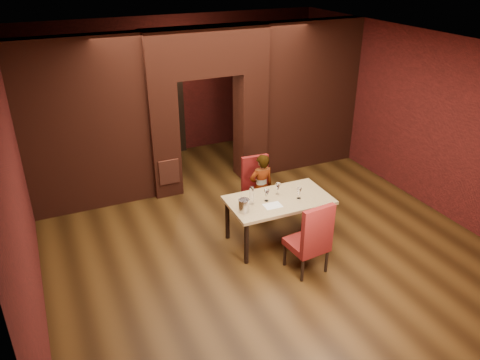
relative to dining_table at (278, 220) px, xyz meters
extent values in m
plane|color=#402810|center=(-0.26, 0.55, -0.40)|extent=(8.00, 8.00, 0.00)
cube|color=silver|center=(-0.26, 0.55, 2.80)|extent=(7.00, 8.00, 0.04)
cube|color=maroon|center=(-0.26, 4.55, 1.20)|extent=(7.00, 0.04, 3.20)
cube|color=maroon|center=(-0.26, -3.45, 1.20)|extent=(7.00, 0.04, 3.20)
cube|color=maroon|center=(-3.76, 0.55, 1.20)|extent=(0.04, 8.00, 3.20)
cube|color=maroon|center=(3.24, 0.55, 1.20)|extent=(0.04, 8.00, 3.20)
cube|color=maroon|center=(-1.21, 2.55, 0.75)|extent=(0.55, 0.55, 2.30)
cube|color=maroon|center=(0.69, 2.55, 0.75)|extent=(0.55, 0.55, 2.30)
cube|color=maroon|center=(-0.26, 2.55, 2.35)|extent=(2.45, 0.55, 0.90)
cube|color=maroon|center=(-2.62, 2.55, 1.20)|extent=(2.28, 0.35, 3.20)
cube|color=maroon|center=(2.10, 2.55, 1.20)|extent=(2.28, 0.35, 3.20)
cube|color=#9E452D|center=(-1.21, 2.25, 0.15)|extent=(0.40, 0.03, 0.50)
cube|color=black|center=(-0.66, 4.49, 0.65)|extent=(0.90, 0.08, 2.10)
cube|color=black|center=(-0.66, 4.45, 0.65)|extent=(1.02, 0.04, 2.22)
cube|color=tan|center=(0.00, 0.00, 0.00)|extent=(1.71, 0.98, 0.79)
cube|color=maroon|center=(0.07, 0.87, 0.16)|extent=(0.55, 0.55, 1.12)
cube|color=maroon|center=(0.00, -0.89, 0.20)|extent=(0.59, 0.59, 1.20)
imported|color=white|center=(0.07, 0.78, 0.23)|extent=(0.46, 0.31, 1.26)
cube|color=white|center=(-0.20, -0.16, 0.40)|extent=(0.29, 0.22, 0.00)
cylinder|color=#BBBBC2|center=(-0.70, -0.13, 0.50)|extent=(0.17, 0.17, 0.21)
cylinder|color=white|center=(-0.48, 0.04, 0.55)|extent=(0.07, 0.07, 0.31)
imported|color=#3A6E28|center=(0.97, 0.92, -0.21)|extent=(0.44, 0.44, 0.37)
camera|label=1|loc=(-3.38, -5.87, 4.08)|focal=35.00mm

